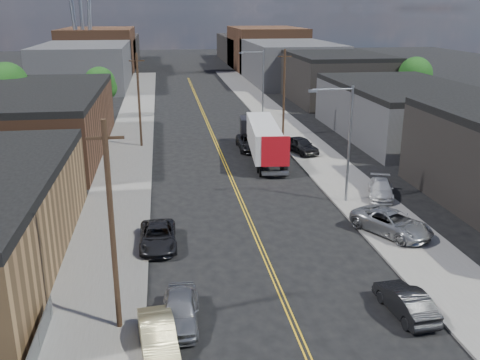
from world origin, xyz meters
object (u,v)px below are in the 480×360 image
object	(u,v)px
car_left_c	(158,236)
car_right_lot_a	(392,223)
car_left_a	(180,310)
car_right_oncoming	(405,301)
car_right_lot_c	(301,145)
car_ahead_truck	(251,142)
car_right_lot_b	(381,189)
semi_truck	(261,136)
car_left_b	(158,337)

from	to	relation	value
car_left_c	car_right_lot_a	bearing A→B (deg)	-2.31
car_left_a	car_right_oncoming	size ratio (longest dim) A/B	1.04
car_right_lot_c	car_left_c	bearing A→B (deg)	-141.79
car_left_a	car_right_lot_c	xyz separation A→B (m)	(13.56, 29.55, 0.21)
car_right_lot_c	car_ahead_truck	xyz separation A→B (m)	(-4.84, 2.57, -0.16)
car_left_c	car_right_lot_b	xyz separation A→B (m)	(17.40, 6.49, 0.13)
car_ahead_truck	car_right_lot_c	bearing A→B (deg)	-26.87
semi_truck	car_right_lot_a	xyz separation A→B (m)	(5.04, -20.48, -1.26)
car_left_b	car_left_a	bearing A→B (deg)	56.13
car_left_c	car_ahead_truck	xyz separation A→B (m)	(9.76, 23.17, 0.12)
car_right_oncoming	car_right_lot_a	world-z (taller)	car_right_lot_a
car_left_a	car_right_lot_a	bearing A→B (deg)	34.97
car_left_c	car_ahead_truck	bearing A→B (deg)	66.81
car_right_lot_b	car_left_b	bearing A→B (deg)	-114.78
car_right_oncoming	semi_truck	bearing A→B (deg)	-91.45
car_left_b	car_right_lot_b	size ratio (longest dim) A/B	0.94
car_right_lot_a	car_left_c	bearing A→B (deg)	149.23
semi_truck	car_right_lot_c	distance (m)	4.60
car_right_lot_b	car_left_c	bearing A→B (deg)	-139.39
semi_truck	car_left_c	distance (m)	22.47
car_right_lot_b	car_ahead_truck	bearing A→B (deg)	134.77
car_left_a	car_right_oncoming	xyz separation A→B (m)	(10.97, -0.74, -0.06)
car_left_b	car_right_oncoming	size ratio (longest dim) A/B	1.01
semi_truck	car_right_oncoming	distance (m)	29.74
car_left_c	car_left_a	bearing A→B (deg)	-83.75
car_right_lot_a	car_ahead_truck	size ratio (longest dim) A/B	0.97
semi_truck	car_right_lot_a	world-z (taller)	semi_truck
car_left_b	car_ahead_truck	distance (m)	35.49
car_right_oncoming	car_right_lot_c	size ratio (longest dim) A/B	0.89
semi_truck	car_left_a	world-z (taller)	semi_truck
car_ahead_truck	car_right_lot_a	bearing A→B (deg)	-75.89
car_right_lot_a	car_left_b	bearing A→B (deg)	-174.46
car_right_lot_b	car_ahead_truck	world-z (taller)	car_ahead_truck
car_right_lot_a	car_right_lot_c	size ratio (longest dim) A/B	1.17
car_left_a	car_right_lot_a	world-z (taller)	car_right_lot_a
car_ahead_truck	semi_truck	bearing A→B (deg)	-80.88
semi_truck	car_right_lot_a	bearing A→B (deg)	-71.05
car_left_b	car_right_lot_a	bearing A→B (deg)	27.88
car_right_lot_c	car_left_b	bearing A→B (deg)	-131.30
car_ahead_truck	car_right_lot_b	bearing A→B (deg)	-64.34
car_right_lot_a	car_right_lot_c	bearing A→B (deg)	62.95
car_left_b	car_right_oncoming	bearing A→B (deg)	-0.49
car_right_oncoming	car_right_lot_b	world-z (taller)	car_right_lot_b
car_right_lot_b	car_right_lot_c	bearing A→B (deg)	121.38
car_left_c	car_right_oncoming	world-z (taller)	car_right_oncoming
car_right_lot_a	car_ahead_truck	world-z (taller)	car_right_lot_a
car_ahead_truck	car_left_c	bearing A→B (deg)	-111.78
car_left_c	car_right_lot_b	bearing A→B (deg)	20.08
car_left_b	car_right_lot_b	world-z (taller)	car_right_lot_b
car_right_lot_a	car_right_lot_b	size ratio (longest dim) A/B	1.23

